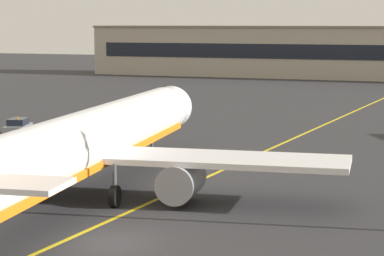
{
  "coord_description": "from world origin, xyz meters",
  "views": [
    {
      "loc": [
        17.04,
        -33.76,
        10.76
      ],
      "look_at": [
        -0.48,
        12.72,
        4.02
      ],
      "focal_mm": 73.11,
      "sensor_mm": 36.0,
      "label": 1
    }
  ],
  "objects": [
    {
      "name": "ground_plane",
      "position": [
        0.0,
        0.0,
        0.0
      ],
      "size": [
        400.0,
        400.0,
        0.0
      ],
      "primitive_type": "plane",
      "color": "#2D2D30"
    },
    {
      "name": "taxiway_centreline",
      "position": [
        0.0,
        30.0,
        0.0
      ],
      "size": [
        12.95,
        179.58,
        0.01
      ],
      "primitive_type": "cube",
      "rotation": [
        0.0,
        0.0,
        -0.07
      ],
      "color": "yellow",
      "rests_on": "ground"
    },
    {
      "name": "airliner_foreground",
      "position": [
        -5.78,
        8.01,
        3.37
      ],
      "size": [
        32.35,
        41.48,
        11.65
      ],
      "color": "white",
      "rests_on": "ground"
    },
    {
      "name": "service_car_fourth",
      "position": [
        -24.64,
        29.56,
        0.77
      ],
      "size": [
        3.0,
        4.54,
        1.79
      ],
      "color": "slate",
      "rests_on": "ground"
    },
    {
      "name": "safety_cone_by_nose_gear",
      "position": [
        -4.84,
        23.46,
        0.26
      ],
      "size": [
        0.44,
        0.44,
        0.55
      ],
      "color": "orange",
      "rests_on": "ground"
    }
  ]
}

